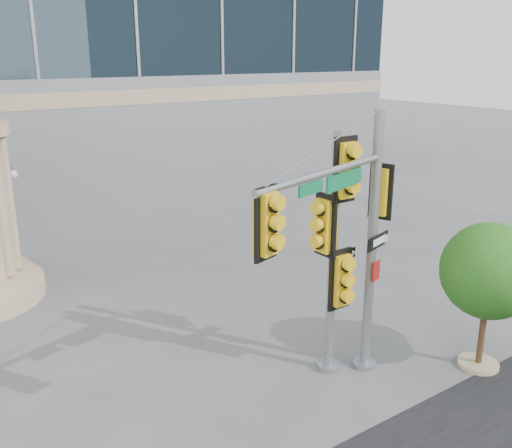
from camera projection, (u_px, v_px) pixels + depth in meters
ground at (325, 373)px, 12.92m from camera, size 120.00×120.00×0.00m
main_signal_pole at (349, 227)px, 11.35m from camera, size 4.42×1.70×5.86m
secondary_signal_pole at (336, 238)px, 12.03m from camera, size 0.93×0.70×5.44m
street_tree at (490, 274)px, 12.58m from camera, size 2.21×2.15×3.44m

